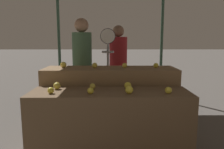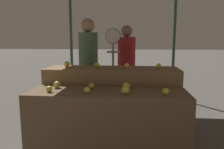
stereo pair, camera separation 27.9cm
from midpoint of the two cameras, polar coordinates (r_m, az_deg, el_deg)
The scene contains 16 objects.
display_counter_front at distance 2.66m, azimuth 1.88°, elevation -13.39°, with size 1.86×0.55×0.85m, color brown.
display_counter_back at distance 3.19m, azimuth 2.58°, elevation -7.64°, with size 1.86×0.55×1.05m, color olive.
apple_front_0 at distance 2.55m, azimuth -13.12°, elevation -3.75°, with size 0.07×0.07×0.07m, color gold.
apple_front_1 at distance 2.43m, azimuth -3.28°, elevation -4.16°, with size 0.07×0.07×0.07m, color gold.
apple_front_2 at distance 2.40m, azimuth 6.85°, elevation -4.14°, with size 0.09×0.09×0.09m, color gold.
apple_front_3 at distance 2.46m, azimuth 17.06°, elevation -4.32°, with size 0.08×0.08×0.08m, color gold.
apple_front_4 at distance 2.74m, azimuth -11.38°, elevation -2.63°, with size 0.09×0.09×0.09m, color gold.
apple_front_5 at distance 2.66m, azimuth -2.43°, elevation -3.01°, with size 0.07×0.07×0.07m, color gold.
apple_front_6 at distance 2.63m, azimuth 6.80°, elevation -3.03°, with size 0.09×0.09×0.09m, color gold.
apple_back_0 at distance 3.19m, azimuth -9.28°, elevation 2.64°, with size 0.09×0.09×0.09m, color yellow.
apple_back_1 at distance 3.09m, azimuth -1.37°, elevation 2.45°, with size 0.08×0.08×0.08m, color yellow.
apple_back_2 at distance 3.07m, azimuth 6.50°, elevation 2.31°, with size 0.07×0.07×0.07m, color yellow.
apple_back_3 at distance 3.11m, azimuth 14.67°, elevation 2.15°, with size 0.07×0.07×0.07m, color gold.
produce_scale at distance 3.61m, azimuth 2.50°, elevation 4.66°, with size 0.25×0.20×1.62m.
person_vendor_at_scale at distance 3.79m, azimuth -4.10°, elevation 3.21°, with size 0.45×0.45×1.80m.
person_customer_left at distance 4.40m, azimuth 5.60°, elevation 3.24°, with size 0.47×0.47×1.72m.
Camera 2 is at (0.29, -2.45, 1.44)m, focal length 35.00 mm.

